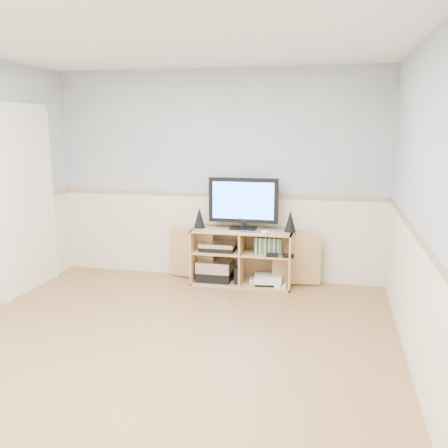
{
  "coord_description": "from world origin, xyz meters",
  "views": [
    {
      "loc": [
        1.36,
        -3.58,
        1.83
      ],
      "look_at": [
        0.3,
        1.2,
        0.87
      ],
      "focal_mm": 40.0,
      "sensor_mm": 36.0,
      "label": 1
    }
  ],
  "objects": [
    {
      "name": "room",
      "position": [
        -0.06,
        0.12,
        1.22
      ],
      "size": [
        4.04,
        4.54,
        2.54
      ],
      "color": "tan",
      "rests_on": "ground"
    },
    {
      "name": "media_cabinet",
      "position": [
        0.34,
        2.05,
        0.33
      ],
      "size": [
        1.82,
        0.44,
        0.65
      ],
      "color": "tan",
      "rests_on": "floor"
    },
    {
      "name": "monitor",
      "position": [
        0.34,
        2.05,
        0.97
      ],
      "size": [
        0.81,
        0.18,
        0.6
      ],
      "color": "black",
      "rests_on": "media_cabinet"
    },
    {
      "name": "speaker_left",
      "position": [
        -0.18,
        2.02,
        0.77
      ],
      "size": [
        0.13,
        0.13,
        0.25
      ],
      "primitive_type": "cone",
      "color": "black",
      "rests_on": "media_cabinet"
    },
    {
      "name": "speaker_right",
      "position": [
        0.89,
        2.02,
        0.77
      ],
      "size": [
        0.13,
        0.13,
        0.24
      ],
      "primitive_type": "cone",
      "color": "black",
      "rests_on": "media_cabinet"
    },
    {
      "name": "keyboard",
      "position": [
        0.49,
        1.86,
        0.66
      ],
      "size": [
        0.32,
        0.13,
        0.01
      ],
      "primitive_type": "cube",
      "rotation": [
        0.0,
        0.0,
        -0.02
      ],
      "color": "silver",
      "rests_on": "media_cabinet"
    },
    {
      "name": "mouse",
      "position": [
        0.62,
        1.86,
        0.67
      ],
      "size": [
        0.11,
        0.09,
        0.04
      ],
      "primitive_type": "ellipsoid",
      "rotation": [
        0.0,
        0.0,
        0.26
      ],
      "color": "white",
      "rests_on": "media_cabinet"
    },
    {
      "name": "av_components",
      "position": [
        0.03,
        2.0,
        0.22
      ],
      "size": [
        0.5,
        0.3,
        0.47
      ],
      "color": "black",
      "rests_on": "media_cabinet"
    },
    {
      "name": "game_consoles",
      "position": [
        0.64,
        1.99,
        0.07
      ],
      "size": [
        0.46,
        0.3,
        0.11
      ],
      "color": "white",
      "rests_on": "media_cabinet"
    },
    {
      "name": "game_cases",
      "position": [
        0.65,
        1.98,
        0.48
      ],
      "size": [
        0.31,
        0.13,
        0.19
      ],
      "primitive_type": "cube",
      "color": "#3F8C3F",
      "rests_on": "media_cabinet"
    },
    {
      "name": "wall_outlet",
      "position": [
        1.0,
        2.23,
        0.6
      ],
      "size": [
        0.12,
        0.03,
        0.12
      ],
      "primitive_type": "cube",
      "color": "white",
      "rests_on": "wall_back"
    }
  ]
}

